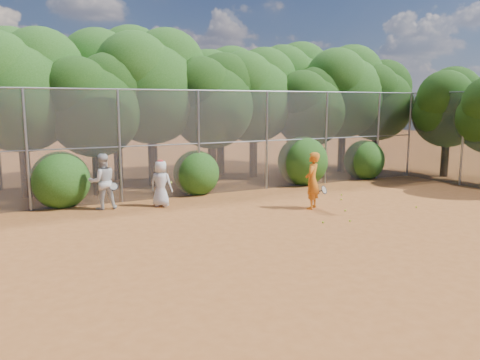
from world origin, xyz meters
TOP-DOWN VIEW (x-y plane):
  - ground at (0.00, 0.00)m, footprint 80.00×80.00m
  - fence_back at (-0.12, 6.00)m, footprint 20.05×0.09m
  - fence_side at (10.00, 3.00)m, footprint 0.09×6.09m
  - tree_1 at (-6.94, 8.54)m, footprint 4.64×4.03m
  - tree_2 at (-4.45, 7.83)m, footprint 3.99×3.47m
  - tree_3 at (-1.94, 8.84)m, footprint 4.89×4.26m
  - tree_4 at (0.55, 8.24)m, footprint 4.19×3.64m
  - tree_5 at (3.06, 9.04)m, footprint 4.51×3.92m
  - tree_6 at (5.55, 8.03)m, footprint 3.86×3.36m
  - tree_7 at (8.06, 8.64)m, footprint 4.77×4.14m
  - tree_8 at (10.05, 8.34)m, footprint 4.25×3.70m
  - tree_10 at (-2.93, 11.05)m, footprint 5.15×4.48m
  - tree_11 at (2.06, 10.64)m, footprint 4.64×4.03m
  - tree_12 at (6.56, 11.24)m, footprint 5.02×4.37m
  - tree_13 at (11.45, 5.03)m, footprint 3.86×3.36m
  - bush_0 at (-6.00, 6.30)m, footprint 2.00×2.00m
  - bush_1 at (-1.00, 6.30)m, footprint 1.80×1.80m
  - bush_2 at (4.00, 6.30)m, footprint 2.20×2.20m
  - bush_3 at (7.50, 6.30)m, footprint 1.90×1.90m
  - player_yellow at (1.49, 2.05)m, footprint 0.93×0.80m
  - player_teen at (-2.93, 4.69)m, footprint 0.92×0.90m
  - player_white at (-4.80, 5.17)m, footprint 0.93×0.78m
  - ball_0 at (2.24, 1.21)m, footprint 0.07×0.07m
  - ball_1 at (3.26, 2.69)m, footprint 0.07×0.07m
  - ball_2 at (1.47, 0.05)m, footprint 0.07×0.07m
  - ball_3 at (4.73, 0.53)m, footprint 0.07×0.07m
  - ball_4 at (0.64, 0.29)m, footprint 0.07×0.07m
  - ball_5 at (3.84, 3.38)m, footprint 0.07×0.07m

SIDE VIEW (x-z plane):
  - ground at x=0.00m, z-range 0.00..0.00m
  - ball_0 at x=2.24m, z-range 0.00..0.07m
  - ball_1 at x=3.26m, z-range 0.00..0.07m
  - ball_2 at x=1.47m, z-range 0.00..0.07m
  - ball_3 at x=4.73m, z-range 0.00..0.07m
  - ball_4 at x=0.64m, z-range 0.00..0.07m
  - ball_5 at x=3.84m, z-range 0.00..0.07m
  - player_teen at x=-2.93m, z-range -0.01..1.62m
  - bush_1 at x=-1.00m, z-range 0.00..1.80m
  - player_white at x=-4.80m, z-range 0.00..1.87m
  - bush_3 at x=7.50m, z-range 0.00..1.90m
  - player_yellow at x=1.49m, z-range 0.00..1.92m
  - bush_0 at x=-6.00m, z-range 0.00..2.00m
  - bush_2 at x=4.00m, z-range 0.00..2.20m
  - fence_side at x=10.00m, z-range 0.04..4.06m
  - fence_back at x=-0.12m, z-range 0.04..4.06m
  - tree_6 at x=5.55m, z-range 0.82..6.11m
  - tree_13 at x=11.45m, z-range 0.82..6.11m
  - tree_2 at x=-4.45m, z-range 0.85..6.32m
  - tree_4 at x=0.55m, z-range 0.89..6.62m
  - tree_8 at x=10.05m, z-range 0.91..6.73m
  - tree_5 at x=3.06m, z-range 0.96..7.13m
  - tree_1 at x=-6.94m, z-range 0.99..7.34m
  - tree_11 at x=2.06m, z-range 0.99..7.34m
  - tree_7 at x=8.06m, z-range 1.02..7.54m
  - tree_3 at x=-1.94m, z-range 1.04..7.75m
  - tree_12 at x=6.56m, z-range 1.07..7.95m
  - tree_10 at x=-2.93m, z-range 1.10..8.16m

